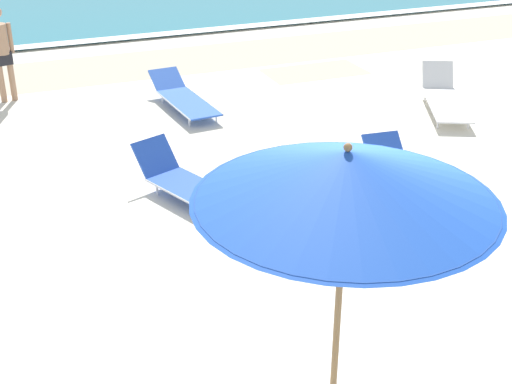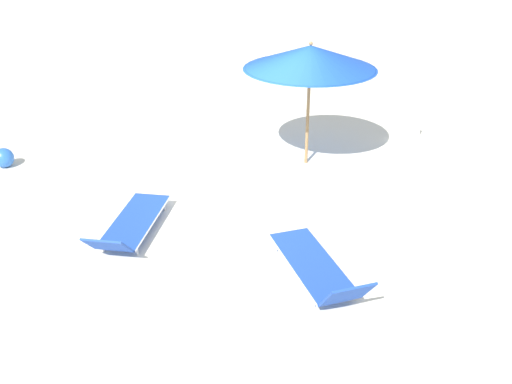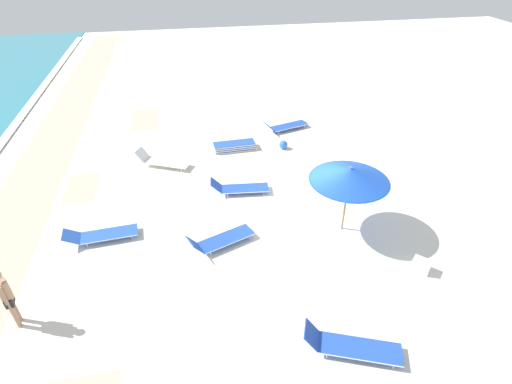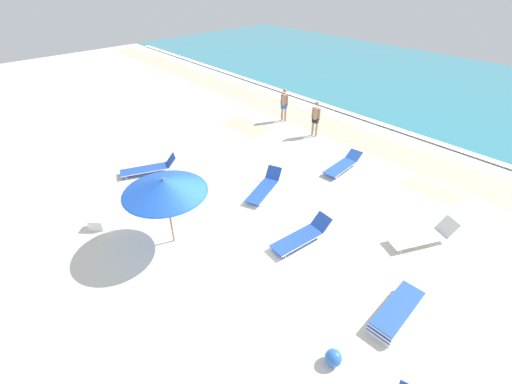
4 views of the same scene
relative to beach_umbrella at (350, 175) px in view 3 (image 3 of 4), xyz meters
name	(u,v)px [view 3 (image 3 of 4)]	position (x,y,z in m)	size (l,w,h in m)	color
ground_plane	(291,214)	(1.18, 1.40, -2.15)	(60.00, 60.00, 0.16)	silver
beach_umbrella	(350,175)	(0.00, 0.00, 0.00)	(2.45, 2.45, 2.35)	#9E7547
lounger_stack	(235,146)	(6.11, 2.65, -1.90)	(0.70, 1.92, 0.32)	blue
sun_lounger_under_umbrella	(162,161)	(5.26, 5.78, -1.85)	(1.49, 2.24, 0.62)	white
sun_lounger_beside_umbrella	(350,346)	(-4.33, 1.47, -1.85)	(1.39, 2.32, 0.61)	blue
sun_lounger_near_water_left	(239,188)	(2.71, 2.98, -1.85)	(0.81, 2.17, 0.57)	blue
sun_lounger_near_water_right	(285,126)	(7.65, -0.03, -1.85)	(1.24, 2.34, 0.59)	blue
sun_lounger_mid_beach_solo	(101,234)	(0.90, 7.63, -1.86)	(0.78, 2.24, 0.47)	blue
sun_lounger_mid_beach_pair_a	(220,240)	(-0.07, 4.00, -1.85)	(1.33, 2.17, 0.62)	blue
beachgoer_shoreline_child	(7,295)	(-2.03, 9.26, -1.07)	(0.44, 0.27, 1.76)	#A37A5B
beach_ball	(283,145)	(5.80, 0.52, -1.88)	(0.38, 0.38, 0.38)	blue
cooler_box	(421,265)	(-2.22, -1.53, -1.88)	(0.60, 0.60, 0.37)	white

